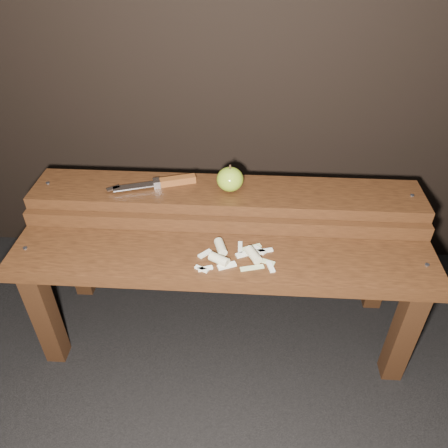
# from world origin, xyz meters

# --- Properties ---
(ground) EXTENTS (60.00, 60.00, 0.00)m
(ground) POSITION_xyz_m (0.00, 0.00, 0.00)
(ground) COLOR black
(bench_front_tier) EXTENTS (1.20, 0.20, 0.42)m
(bench_front_tier) POSITION_xyz_m (0.00, -0.06, 0.35)
(bench_front_tier) COLOR black
(bench_front_tier) RESTS_ON ground
(bench_rear_tier) EXTENTS (1.20, 0.21, 0.50)m
(bench_rear_tier) POSITION_xyz_m (0.00, 0.17, 0.41)
(bench_rear_tier) COLOR black
(bench_rear_tier) RESTS_ON ground
(apple) EXTENTS (0.08, 0.08, 0.09)m
(apple) POSITION_xyz_m (0.01, 0.17, 0.54)
(apple) COLOR olive
(apple) RESTS_ON bench_rear_tier
(knife) EXTENTS (0.27, 0.11, 0.02)m
(knife) POSITION_xyz_m (-0.19, 0.18, 0.51)
(knife) COLOR brown
(knife) RESTS_ON bench_rear_tier
(apple_scraps) EXTENTS (0.22, 0.13, 0.03)m
(apple_scraps) POSITION_xyz_m (0.04, -0.05, 0.43)
(apple_scraps) COLOR beige
(apple_scraps) RESTS_ON bench_front_tier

